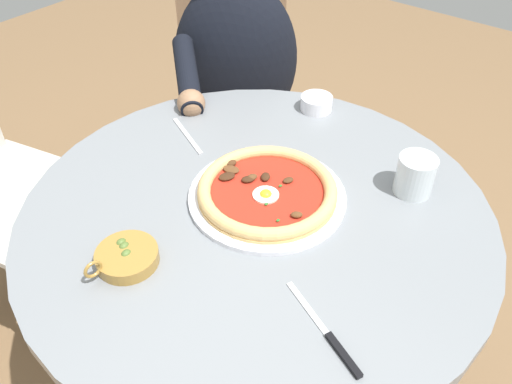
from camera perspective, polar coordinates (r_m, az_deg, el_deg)
name	(u,v)px	position (r m, az deg, el deg)	size (l,w,h in m)	color
dining_table	(256,265)	(1.13, 0.01, -8.04)	(0.93, 0.93, 0.72)	gray
pizza_on_plate	(266,191)	(1.02, 1.08, 0.13)	(0.31, 0.31, 0.04)	white
water_glass	(415,177)	(1.07, 17.10, 1.59)	(0.08, 0.08, 0.08)	silver
steak_knife	(333,341)	(0.82, 8.44, -15.92)	(0.09, 0.18, 0.01)	silver
ramekin_capers	(316,103)	(1.30, 6.69, 9.77)	(0.08, 0.08, 0.04)	white
olive_pan	(126,257)	(0.93, -14.12, -6.95)	(0.14, 0.11, 0.05)	olive
fork_utensil	(187,136)	(1.21, -7.59, 6.20)	(0.07, 0.15, 0.00)	#BCBCC1
diner_person	(237,120)	(1.69, -2.08, 7.97)	(0.57, 0.44, 1.11)	#282833
cafe_chair_diner	(235,85)	(1.79, -2.34, 11.68)	(0.56, 0.56, 0.90)	#957050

